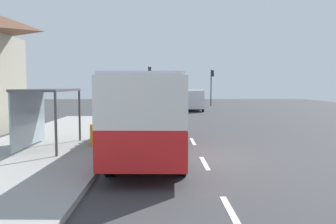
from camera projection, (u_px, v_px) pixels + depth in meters
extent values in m
cube|color=#38383A|center=(179.00, 122.00, 27.86)|extent=(56.00, 92.00, 0.04)
cube|color=#999993|center=(47.00, 147.00, 15.79)|extent=(6.20, 30.00, 0.18)
cube|color=silver|center=(231.00, 212.00, 7.92)|extent=(0.16, 2.20, 0.01)
cube|color=silver|center=(205.00, 163.00, 12.91)|extent=(0.16, 2.20, 0.01)
cube|color=silver|center=(193.00, 142.00, 17.90)|extent=(0.16, 2.20, 0.01)
cube|color=silver|center=(186.00, 129.00, 22.88)|extent=(0.16, 2.20, 0.01)
cube|color=silver|center=(182.00, 121.00, 27.87)|extent=(0.16, 2.20, 0.01)
cube|color=silver|center=(179.00, 116.00, 32.85)|extent=(0.16, 2.20, 0.01)
cube|color=silver|center=(177.00, 112.00, 37.84)|extent=(0.16, 2.20, 0.01)
cube|color=silver|center=(175.00, 109.00, 42.82)|extent=(0.16, 2.20, 0.01)
cube|color=red|center=(152.00, 128.00, 14.80)|extent=(2.82, 11.07, 1.15)
cube|color=silver|center=(152.00, 96.00, 14.70)|extent=(2.82, 11.07, 1.45)
cube|color=silver|center=(152.00, 78.00, 14.64)|extent=(2.69, 10.84, 0.12)
cube|color=black|center=(158.00, 95.00, 20.14)|extent=(2.30, 0.19, 1.22)
cube|color=black|center=(121.00, 99.00, 14.22)|extent=(0.33, 8.58, 1.10)
cylinder|color=black|center=(135.00, 130.00, 18.74)|extent=(0.31, 1.01, 1.00)
cylinder|color=black|center=(178.00, 130.00, 18.71)|extent=(0.31, 1.01, 1.00)
cylinder|color=black|center=(110.00, 160.00, 11.17)|extent=(0.31, 1.01, 1.00)
cylinder|color=black|center=(182.00, 160.00, 11.14)|extent=(0.31, 1.01, 1.00)
cube|color=silver|center=(193.00, 99.00, 39.71)|extent=(2.18, 5.27, 1.96)
cube|color=black|center=(194.00, 96.00, 39.68)|extent=(2.15, 3.19, 0.44)
cylinder|color=black|center=(203.00, 109.00, 37.77)|extent=(0.24, 0.69, 0.68)
cylinder|color=black|center=(186.00, 109.00, 37.81)|extent=(0.24, 0.69, 0.68)
cylinder|color=black|center=(200.00, 107.00, 41.76)|extent=(0.24, 0.69, 0.68)
cylinder|color=black|center=(185.00, 107.00, 41.79)|extent=(0.24, 0.69, 0.68)
cube|color=#B7B7BC|center=(185.00, 100.00, 55.26)|extent=(1.99, 4.47, 0.60)
cube|color=black|center=(185.00, 96.00, 55.41)|extent=(1.69, 2.44, 0.60)
cylinder|color=black|center=(191.00, 102.00, 53.76)|extent=(0.23, 0.65, 0.64)
cylinder|color=black|center=(180.00, 102.00, 53.81)|extent=(0.23, 0.65, 0.64)
cylinder|color=black|center=(190.00, 101.00, 56.75)|extent=(0.23, 0.65, 0.64)
cylinder|color=black|center=(180.00, 101.00, 56.80)|extent=(0.23, 0.65, 0.64)
cylinder|color=orange|center=(96.00, 135.00, 15.59)|extent=(0.52, 0.52, 0.95)
cylinder|color=blue|center=(99.00, 133.00, 16.29)|extent=(0.52, 0.52, 0.95)
cylinder|color=red|center=(101.00, 131.00, 16.99)|extent=(0.52, 0.52, 0.95)
cylinder|color=green|center=(104.00, 129.00, 17.69)|extent=(0.52, 0.52, 0.95)
cylinder|color=#2D2D2D|center=(211.00, 88.00, 48.75)|extent=(0.14, 0.14, 4.97)
cube|color=black|center=(213.00, 73.00, 48.60)|extent=(0.24, 0.28, 0.84)
sphere|color=red|center=(214.00, 71.00, 48.58)|extent=(0.16, 0.16, 0.16)
sphere|color=#3C2C03|center=(214.00, 73.00, 48.60)|extent=(0.16, 0.16, 0.16)
sphere|color=black|center=(214.00, 75.00, 48.62)|extent=(0.16, 0.16, 0.16)
cylinder|color=#2D2D2D|center=(149.00, 86.00, 49.39)|extent=(0.14, 0.14, 5.45)
cube|color=black|center=(150.00, 70.00, 49.23)|extent=(0.24, 0.28, 0.84)
sphere|color=#360606|center=(151.00, 68.00, 49.21)|extent=(0.16, 0.16, 0.16)
sphere|color=#F2B20C|center=(151.00, 70.00, 49.23)|extent=(0.16, 0.16, 0.16)
sphere|color=black|center=(151.00, 72.00, 49.25)|extent=(0.16, 0.16, 0.16)
cube|color=#4C4C51|center=(48.00, 90.00, 15.00)|extent=(1.80, 4.00, 0.10)
cube|color=#8CA5B2|center=(29.00, 118.00, 15.08)|extent=(0.06, 3.80, 2.30)
cylinder|color=#4C4C51|center=(56.00, 124.00, 13.21)|extent=(0.10, 0.10, 2.44)
cylinder|color=#4C4C51|center=(80.00, 115.00, 17.00)|extent=(0.10, 0.10, 2.44)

